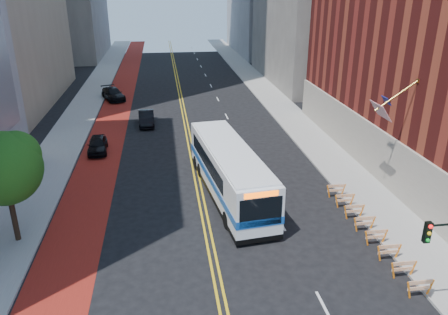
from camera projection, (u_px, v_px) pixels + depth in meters
ground at (219, 289)px, 22.04m from camera, size 160.00×160.00×0.00m
sidewalk_left at (76, 122)px, 47.99m from camera, size 4.00×140.00×0.15m
sidewalk_right at (287, 113)px, 51.11m from camera, size 4.00×140.00×0.15m
bus_lane_paint at (112, 121)px, 48.52m from camera, size 3.60×140.00×0.01m
center_line_inner at (183, 118)px, 49.55m from camera, size 0.14×140.00×0.01m
center_line_outer at (186, 118)px, 49.60m from camera, size 0.14×140.00×0.01m
lane_dashes at (218, 99)px, 57.54m from camera, size 0.14×98.20×0.01m
construction_barriers at (370, 228)px, 26.18m from camera, size 1.42×10.91×1.00m
street_tree at (5, 165)px, 24.28m from camera, size 4.20×4.20×6.70m
traffic_signal at (447, 251)px, 18.65m from camera, size 2.21×0.34×5.07m
transit_bus at (229, 170)px, 31.07m from camera, size 4.50×13.71×3.70m
car_a at (98, 145)px, 39.49m from camera, size 1.93×4.24×1.41m
car_b at (146, 118)px, 46.99m from camera, size 1.78×4.64×1.51m
car_c at (113, 94)px, 57.01m from camera, size 3.88×5.67×1.53m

